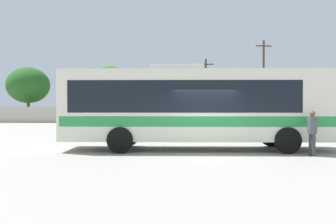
{
  "coord_description": "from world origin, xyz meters",
  "views": [
    {
      "loc": [
        -1.02,
        -14.34,
        1.93
      ],
      "look_at": [
        -1.64,
        5.14,
        1.53
      ],
      "focal_mm": 39.43,
      "sensor_mm": 36.0,
      "label": 1
    }
  ],
  "objects_px": {
    "attendant_by_bus_door": "(312,130)",
    "parked_car_third_maroon": "(234,117)",
    "roadside_tree_left": "(28,85)",
    "roadside_tree_midleft": "(110,83)",
    "parked_car_leftmost_red": "(108,117)",
    "utility_pole_near": "(263,80)",
    "parked_car_rightmost_white": "(304,117)",
    "roadside_tree_midright": "(174,86)",
    "utility_pole_far": "(206,89)",
    "coach_bus_cream_green": "(194,105)",
    "parked_car_second_grey": "(172,117)"
  },
  "relations": [
    {
      "from": "roadside_tree_left",
      "to": "utility_pole_near",
      "type": "bearing_deg",
      "value": -1.8
    },
    {
      "from": "parked_car_rightmost_white",
      "to": "parked_car_leftmost_red",
      "type": "bearing_deg",
      "value": -179.13
    },
    {
      "from": "roadside_tree_midright",
      "to": "parked_car_second_grey",
      "type": "bearing_deg",
      "value": -90.06
    },
    {
      "from": "attendant_by_bus_door",
      "to": "roadside_tree_left",
      "type": "distance_m",
      "value": 35.28
    },
    {
      "from": "utility_pole_near",
      "to": "roadside_tree_left",
      "type": "xyz_separation_m",
      "value": [
        -26.27,
        0.82,
        -0.51
      ]
    },
    {
      "from": "attendant_by_bus_door",
      "to": "utility_pole_near",
      "type": "bearing_deg",
      "value": 81.08
    },
    {
      "from": "attendant_by_bus_door",
      "to": "utility_pole_near",
      "type": "relative_size",
      "value": 0.19
    },
    {
      "from": "parked_car_leftmost_red",
      "to": "parked_car_rightmost_white",
      "type": "xyz_separation_m",
      "value": [
        18.39,
        0.28,
        0.0
      ]
    },
    {
      "from": "parked_car_rightmost_white",
      "to": "roadside_tree_midleft",
      "type": "height_order",
      "value": "roadside_tree_midleft"
    },
    {
      "from": "parked_car_rightmost_white",
      "to": "parked_car_third_maroon",
      "type": "bearing_deg",
      "value": -178.5
    },
    {
      "from": "parked_car_third_maroon",
      "to": "parked_car_rightmost_white",
      "type": "bearing_deg",
      "value": 1.5
    },
    {
      "from": "coach_bus_cream_green",
      "to": "roadside_tree_midright",
      "type": "distance_m",
      "value": 27.41
    },
    {
      "from": "parked_car_rightmost_white",
      "to": "roadside_tree_midright",
      "type": "xyz_separation_m",
      "value": [
        -12.38,
        8.14,
        3.35
      ]
    },
    {
      "from": "parked_car_leftmost_red",
      "to": "attendant_by_bus_door",
      "type": "bearing_deg",
      "value": -60.55
    },
    {
      "from": "roadside_tree_left",
      "to": "roadside_tree_midleft",
      "type": "height_order",
      "value": "roadside_tree_midleft"
    },
    {
      "from": "parked_car_third_maroon",
      "to": "utility_pole_near",
      "type": "distance_m",
      "value": 7.95
    },
    {
      "from": "parked_car_third_maroon",
      "to": "utility_pole_far",
      "type": "bearing_deg",
      "value": 108.09
    },
    {
      "from": "attendant_by_bus_door",
      "to": "parked_car_second_grey",
      "type": "bearing_deg",
      "value": 105.65
    },
    {
      "from": "parked_car_third_maroon",
      "to": "utility_pole_far",
      "type": "xyz_separation_m",
      "value": [
        -2.21,
        6.76,
        2.92
      ]
    },
    {
      "from": "roadside_tree_left",
      "to": "parked_car_rightmost_white",
      "type": "bearing_deg",
      "value": -12.41
    },
    {
      "from": "roadside_tree_midright",
      "to": "utility_pole_far",
      "type": "bearing_deg",
      "value": -23.11
    },
    {
      "from": "parked_car_third_maroon",
      "to": "utility_pole_near",
      "type": "xyz_separation_m",
      "value": [
        3.98,
        5.69,
        3.86
      ]
    },
    {
      "from": "parked_car_leftmost_red",
      "to": "roadside_tree_midright",
      "type": "height_order",
      "value": "roadside_tree_midright"
    },
    {
      "from": "attendant_by_bus_door",
      "to": "utility_pole_near",
      "type": "distance_m",
      "value": 27.07
    },
    {
      "from": "attendant_by_bus_door",
      "to": "utility_pole_near",
      "type": "xyz_separation_m",
      "value": [
        4.16,
        26.49,
        3.66
      ]
    },
    {
      "from": "parked_car_leftmost_red",
      "to": "utility_pole_near",
      "type": "distance_m",
      "value": 17.3
    },
    {
      "from": "attendant_by_bus_door",
      "to": "parked_car_rightmost_white",
      "type": "xyz_separation_m",
      "value": [
        6.71,
        20.97,
        -0.17
      ]
    },
    {
      "from": "attendant_by_bus_door",
      "to": "parked_car_third_maroon",
      "type": "height_order",
      "value": "attendant_by_bus_door"
    },
    {
      "from": "coach_bus_cream_green",
      "to": "attendant_by_bus_door",
      "type": "relative_size",
      "value": 6.63
    },
    {
      "from": "roadside_tree_left",
      "to": "roadside_tree_midleft",
      "type": "distance_m",
      "value": 9.21
    },
    {
      "from": "parked_car_third_maroon",
      "to": "roadside_tree_left",
      "type": "bearing_deg",
      "value": 163.71
    },
    {
      "from": "utility_pole_far",
      "to": "roadside_tree_midleft",
      "type": "xyz_separation_m",
      "value": [
        -10.87,
        0.14,
        0.68
      ]
    },
    {
      "from": "roadside_tree_midright",
      "to": "parked_car_leftmost_red",
      "type": "bearing_deg",
      "value": -125.55
    },
    {
      "from": "utility_pole_near",
      "to": "roadside_tree_midleft",
      "type": "distance_m",
      "value": 17.11
    },
    {
      "from": "utility_pole_far",
      "to": "roadside_tree_midright",
      "type": "distance_m",
      "value": 3.98
    },
    {
      "from": "roadside_tree_left",
      "to": "roadside_tree_midleft",
      "type": "relative_size",
      "value": 0.97
    },
    {
      "from": "parked_car_leftmost_red",
      "to": "parked_car_third_maroon",
      "type": "relative_size",
      "value": 0.98
    },
    {
      "from": "parked_car_third_maroon",
      "to": "roadside_tree_midright",
      "type": "height_order",
      "value": "roadside_tree_midright"
    },
    {
      "from": "roadside_tree_midleft",
      "to": "attendant_by_bus_door",
      "type": "bearing_deg",
      "value": -65.02
    },
    {
      "from": "utility_pole_near",
      "to": "roadside_tree_left",
      "type": "distance_m",
      "value": 26.28
    },
    {
      "from": "parked_car_leftmost_red",
      "to": "parked_car_third_maroon",
      "type": "distance_m",
      "value": 11.86
    },
    {
      "from": "coach_bus_cream_green",
      "to": "utility_pole_near",
      "type": "xyz_separation_m",
      "value": [
        8.51,
        24.67,
        2.71
      ]
    },
    {
      "from": "parked_car_third_maroon",
      "to": "roadside_tree_left",
      "type": "relative_size",
      "value": 0.77
    },
    {
      "from": "parked_car_second_grey",
      "to": "utility_pole_near",
      "type": "distance_m",
      "value": 12.25
    },
    {
      "from": "attendant_by_bus_door",
      "to": "roadside_tree_midleft",
      "type": "xyz_separation_m",
      "value": [
        -12.91,
        27.7,
        3.4
      ]
    },
    {
      "from": "roadside_tree_midleft",
      "to": "roadside_tree_left",
      "type": "bearing_deg",
      "value": -177.6
    },
    {
      "from": "parked_car_third_maroon",
      "to": "coach_bus_cream_green",
      "type": "bearing_deg",
      "value": -103.41
    },
    {
      "from": "parked_car_third_maroon",
      "to": "utility_pole_far",
      "type": "height_order",
      "value": "utility_pole_far"
    },
    {
      "from": "parked_car_leftmost_red",
      "to": "roadside_tree_midleft",
      "type": "relative_size",
      "value": 0.73
    },
    {
      "from": "coach_bus_cream_green",
      "to": "roadside_tree_midright",
      "type": "bearing_deg",
      "value": 92.76
    }
  ]
}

